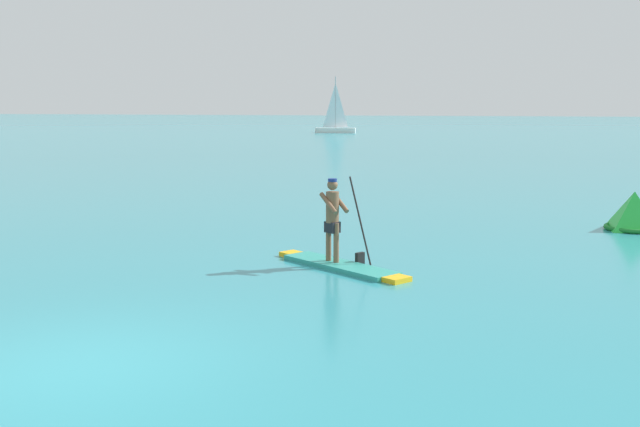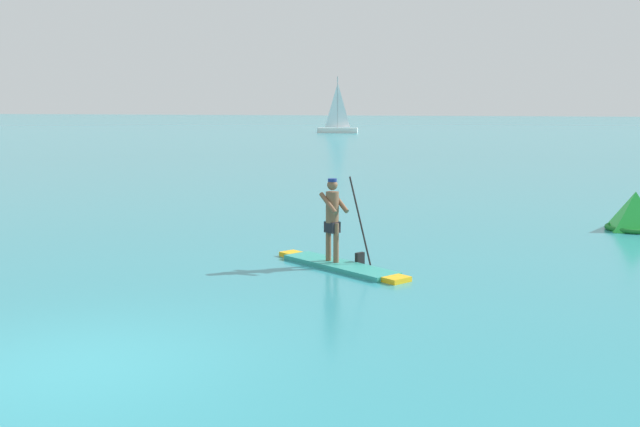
% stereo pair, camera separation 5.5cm
% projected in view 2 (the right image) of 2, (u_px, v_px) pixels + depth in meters
% --- Properties ---
extents(ground, '(440.00, 440.00, 0.00)m').
position_uv_depth(ground, '(73.00, 366.00, 9.15)').
color(ground, teal).
extents(paddleboarder_mid_center, '(3.15, 2.16, 1.83)m').
position_uv_depth(paddleboarder_mid_center, '(338.00, 249.00, 14.68)').
color(paddleboarder_mid_center, teal).
rests_on(paddleboarder_mid_center, ground).
extents(race_marker_buoy, '(1.67, 1.67, 1.00)m').
position_uv_depth(race_marker_buoy, '(635.00, 213.00, 19.09)').
color(race_marker_buoy, green).
rests_on(race_marker_buoy, ground).
extents(sailboat_left_horizon, '(4.79, 1.96, 6.48)m').
position_uv_depth(sailboat_left_horizon, '(338.00, 124.00, 86.17)').
color(sailboat_left_horizon, white).
rests_on(sailboat_left_horizon, ground).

